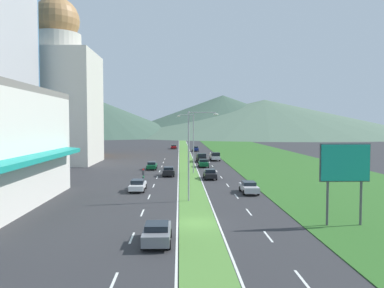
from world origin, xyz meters
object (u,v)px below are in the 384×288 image
at_px(billboard_roadside, 345,167).
at_px(car_6, 249,187).
at_px(motorcycle_rider, 143,176).
at_px(street_lamp_mid, 192,140).
at_px(car_3, 152,165).
at_px(car_4, 203,163).
at_px(car_8, 157,233).
at_px(car_5, 138,185).
at_px(street_lamp_near, 192,150).
at_px(pickup_truck_1, 201,158).
at_px(car_0, 174,147).
at_px(car_7, 195,149).
at_px(pickup_truck_0, 215,156).
at_px(car_2, 210,174).
at_px(car_1, 169,171).

relative_size(billboard_roadside, car_6, 1.48).
bearing_deg(motorcycle_rider, street_lamp_mid, -42.95).
xyz_separation_m(billboard_roadside, car_3, (-18.79, 40.32, -4.22)).
height_order(car_4, car_8, car_4).
height_order(car_8, motorcycle_rider, motorcycle_rider).
bearing_deg(car_8, car_5, 9.69).
height_order(street_lamp_near, pickup_truck_1, street_lamp_near).
xyz_separation_m(car_0, car_7, (6.93, -11.91, 0.07)).
bearing_deg(car_4, car_8, -7.47).
distance_m(car_0, car_7, 13.78).
relative_size(car_0, car_7, 0.96).
bearing_deg(car_8, car_4, -7.47).
xyz_separation_m(car_3, car_7, (10.13, 47.68, 0.04)).
relative_size(car_0, pickup_truck_0, 0.84).
distance_m(car_2, car_5, 14.31).
distance_m(car_3, pickup_truck_0, 21.47).
xyz_separation_m(car_5, car_7, (10.26, 70.61, 0.04)).
bearing_deg(car_0, motorcycle_rider, 177.32).
xyz_separation_m(car_0, motorcycle_rider, (-3.46, -73.73, 0.04)).
height_order(street_lamp_mid, car_5, street_lamp_mid).
distance_m(street_lamp_mid, billboard_roadside, 36.16).
distance_m(street_lamp_near, car_1, 21.38).
relative_size(billboard_roadside, car_7, 1.45).
xyz_separation_m(car_3, car_8, (3.55, -44.51, 0.04)).
bearing_deg(car_5, motorcycle_rider, 0.80).
relative_size(billboard_roadside, pickup_truck_0, 1.27).
bearing_deg(car_3, car_2, -142.17).
height_order(billboard_roadside, motorcycle_rider, billboard_roadside).
bearing_deg(billboard_roadside, car_1, 116.29).
xyz_separation_m(car_4, car_5, (-10.01, -26.65, -0.04)).
relative_size(car_2, car_4, 0.99).
bearing_deg(motorcycle_rider, street_lamp_near, -156.52).
relative_size(street_lamp_near, pickup_truck_1, 1.82).
bearing_deg(car_6, pickup_truck_0, -179.64).
bearing_deg(motorcycle_rider, billboard_roadside, -143.97).
xyz_separation_m(car_6, pickup_truck_0, (-0.26, 41.81, 0.25)).
relative_size(car_2, car_6, 0.91).
bearing_deg(pickup_truck_0, billboard_roadside, 5.41).
bearing_deg(pickup_truck_1, street_lamp_mid, -7.98).
height_order(street_lamp_near, car_3, street_lamp_near).
bearing_deg(street_lamp_mid, billboard_roadside, -71.41).
bearing_deg(motorcycle_rider, car_2, -81.89).
relative_size(car_8, pickup_truck_1, 0.80).
xyz_separation_m(car_8, motorcycle_rider, (-3.81, 30.37, -0.03)).
xyz_separation_m(car_3, car_6, (13.64, -25.02, -0.00)).
height_order(car_3, pickup_truck_1, pickup_truck_1).
height_order(car_2, pickup_truck_1, pickup_truck_1).
bearing_deg(pickup_truck_0, car_6, 0.36).
xyz_separation_m(car_2, car_7, (0.27, 60.37, 0.02)).
bearing_deg(pickup_truck_1, car_5, -15.47).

